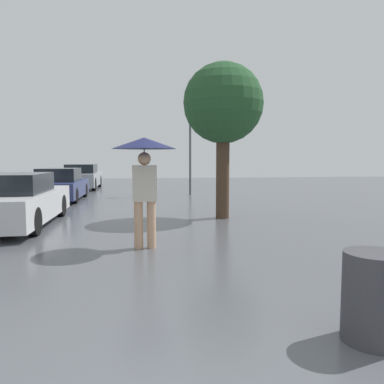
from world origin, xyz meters
The scene contains 7 objects.
pedestrian centered at (-0.06, 4.93, 1.59)m, with size 1.14×1.14×1.99m.
parked_car_second centered at (-3.08, 7.70, 0.60)m, with size 1.64×4.44×1.27m.
parked_car_third centered at (-3.22, 13.39, 0.58)m, with size 1.66×4.02×1.26m.
parked_car_farthest centered at (-3.21, 19.04, 0.63)m, with size 1.72×4.32×1.34m.
tree centered at (2.10, 8.15, 3.05)m, with size 2.15×2.15×4.18m.
street_lamp centered at (2.13, 14.89, 3.48)m, with size 0.35×0.35×4.89m.
trash_bin centered at (1.89, 1.15, 0.40)m, with size 0.54×0.54×0.80m.
Camera 1 is at (-0.15, -1.79, 1.61)m, focal length 35.00 mm.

